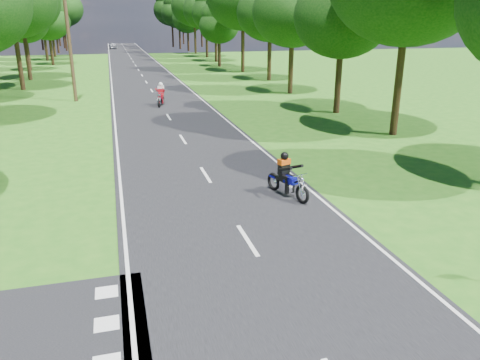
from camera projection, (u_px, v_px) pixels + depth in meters
name	position (u px, v px, depth m)	size (l,w,h in m)	color
ground	(270.00, 277.00, 11.22)	(160.00, 160.00, 0.00)	#266316
main_road	(139.00, 70.00, 56.85)	(7.00, 140.00, 0.02)	black
road_markings	(138.00, 72.00, 55.10)	(7.40, 140.00, 0.01)	silver
treeline	(140.00, 1.00, 63.70)	(40.00, 115.35, 14.78)	black
telegraph_pole	(70.00, 45.00, 33.96)	(1.20, 0.26, 8.00)	#382616
rider_near_blue	(288.00, 175.00, 16.02)	(0.62, 1.87, 1.56)	#0D0D93
rider_far_red	(161.00, 94.00, 33.20)	(0.65, 1.94, 1.62)	#B30D20
distant_car	(113.00, 46.00, 98.30)	(1.46, 3.63, 1.24)	#B0B3B8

